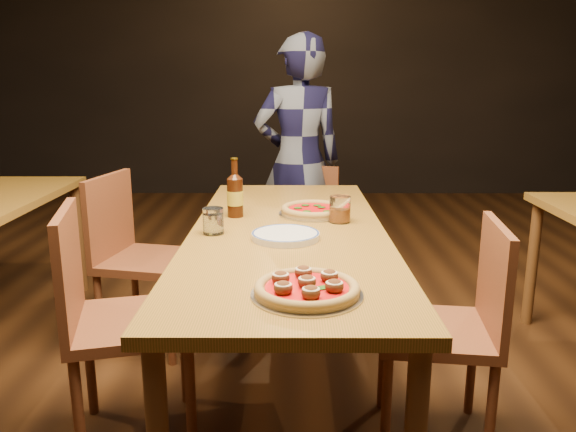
{
  "coord_description": "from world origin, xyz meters",
  "views": [
    {
      "loc": [
        0.01,
        -2.24,
        1.35
      ],
      "look_at": [
        0.0,
        -0.05,
        0.82
      ],
      "focal_mm": 35.0,
      "sensor_mm": 36.0,
      "label": 1
    }
  ],
  "objects_px": {
    "pizza_margherita": "(313,210)",
    "diner": "(299,162)",
    "chair_end": "(303,227)",
    "pizza_meatball": "(307,288)",
    "amber_glass": "(340,209)",
    "beer_bottle": "(235,196)",
    "water_glass": "(213,221)",
    "chair_main_sw": "(149,259)",
    "chair_main_nw": "(133,320)",
    "chair_main_e": "(436,329)",
    "table_main": "(288,246)",
    "plate_stack": "(286,236)"
  },
  "relations": [
    {
      "from": "plate_stack",
      "to": "diner",
      "type": "bearing_deg",
      "value": 87.38
    },
    {
      "from": "table_main",
      "to": "chair_main_sw",
      "type": "bearing_deg",
      "value": 146.31
    },
    {
      "from": "plate_stack",
      "to": "beer_bottle",
      "type": "relative_size",
      "value": 1.02
    },
    {
      "from": "water_glass",
      "to": "chair_main_sw",
      "type": "bearing_deg",
      "value": 127.41
    },
    {
      "from": "plate_stack",
      "to": "chair_end",
      "type": "bearing_deg",
      "value": 85.98
    },
    {
      "from": "chair_main_sw",
      "to": "diner",
      "type": "height_order",
      "value": "diner"
    },
    {
      "from": "plate_stack",
      "to": "pizza_margherita",
      "type": "bearing_deg",
      "value": 72.93
    },
    {
      "from": "diner",
      "to": "beer_bottle",
      "type": "bearing_deg",
      "value": 62.71
    },
    {
      "from": "table_main",
      "to": "amber_glass",
      "type": "bearing_deg",
      "value": 29.44
    },
    {
      "from": "pizza_margherita",
      "to": "chair_end",
      "type": "bearing_deg",
      "value": 91.3
    },
    {
      "from": "water_glass",
      "to": "table_main",
      "type": "bearing_deg",
      "value": 11.85
    },
    {
      "from": "table_main",
      "to": "chair_end",
      "type": "distance_m",
      "value": 1.34
    },
    {
      "from": "plate_stack",
      "to": "beer_bottle",
      "type": "bearing_deg",
      "value": 122.14
    },
    {
      "from": "table_main",
      "to": "pizza_margherita",
      "type": "bearing_deg",
      "value": 66.61
    },
    {
      "from": "pizza_meatball",
      "to": "amber_glass",
      "type": "bearing_deg",
      "value": 78.92
    },
    {
      "from": "chair_main_nw",
      "to": "chair_main_e",
      "type": "bearing_deg",
      "value": -104.1
    },
    {
      "from": "pizza_margherita",
      "to": "diner",
      "type": "xyz_separation_m",
      "value": [
        -0.05,
        1.19,
        0.05
      ]
    },
    {
      "from": "chair_main_e",
      "to": "diner",
      "type": "bearing_deg",
      "value": -157.31
    },
    {
      "from": "chair_end",
      "to": "pizza_margherita",
      "type": "bearing_deg",
      "value": -72.53
    },
    {
      "from": "chair_end",
      "to": "pizza_meatball",
      "type": "bearing_deg",
      "value": -74.82
    },
    {
      "from": "chair_end",
      "to": "pizza_meatball",
      "type": "relative_size",
      "value": 2.56
    },
    {
      "from": "chair_main_sw",
      "to": "chair_main_e",
      "type": "bearing_deg",
      "value": -109.72
    },
    {
      "from": "table_main",
      "to": "chair_end",
      "type": "height_order",
      "value": "chair_end"
    },
    {
      "from": "chair_main_e",
      "to": "amber_glass",
      "type": "relative_size",
      "value": 7.85
    },
    {
      "from": "chair_end",
      "to": "plate_stack",
      "type": "bearing_deg",
      "value": -77.85
    },
    {
      "from": "pizza_meatball",
      "to": "pizza_margherita",
      "type": "xyz_separation_m",
      "value": [
        0.06,
        0.99,
        -0.0
      ]
    },
    {
      "from": "table_main",
      "to": "diner",
      "type": "xyz_separation_m",
      "value": [
        0.06,
        1.46,
        0.14
      ]
    },
    {
      "from": "pizza_margherita",
      "to": "beer_bottle",
      "type": "height_order",
      "value": "beer_bottle"
    },
    {
      "from": "table_main",
      "to": "chair_main_nw",
      "type": "relative_size",
      "value": 2.09
    },
    {
      "from": "chair_main_sw",
      "to": "chair_end",
      "type": "height_order",
      "value": "chair_main_sw"
    },
    {
      "from": "table_main",
      "to": "chair_main_nw",
      "type": "distance_m",
      "value": 0.68
    },
    {
      "from": "amber_glass",
      "to": "diner",
      "type": "xyz_separation_m",
      "value": [
        -0.16,
        1.34,
        0.01
      ]
    },
    {
      "from": "diner",
      "to": "water_glass",
      "type": "bearing_deg",
      "value": 63.06
    },
    {
      "from": "pizza_margherita",
      "to": "water_glass",
      "type": "distance_m",
      "value": 0.53
    },
    {
      "from": "water_glass",
      "to": "pizza_meatball",
      "type": "bearing_deg",
      "value": -61.73
    },
    {
      "from": "pizza_meatball",
      "to": "pizza_margherita",
      "type": "bearing_deg",
      "value": 86.62
    },
    {
      "from": "pizza_margherita",
      "to": "diner",
      "type": "relative_size",
      "value": 0.19
    },
    {
      "from": "chair_main_sw",
      "to": "plate_stack",
      "type": "height_order",
      "value": "chair_main_sw"
    },
    {
      "from": "amber_glass",
      "to": "beer_bottle",
      "type": "bearing_deg",
      "value": 167.86
    },
    {
      "from": "table_main",
      "to": "amber_glass",
      "type": "distance_m",
      "value": 0.29
    },
    {
      "from": "plate_stack",
      "to": "water_glass",
      "type": "distance_m",
      "value": 0.3
    },
    {
      "from": "chair_main_nw",
      "to": "chair_end",
      "type": "bearing_deg",
      "value": -36.43
    },
    {
      "from": "water_glass",
      "to": "amber_glass",
      "type": "relative_size",
      "value": 0.92
    },
    {
      "from": "water_glass",
      "to": "plate_stack",
      "type": "bearing_deg",
      "value": -14.76
    },
    {
      "from": "water_glass",
      "to": "amber_glass",
      "type": "distance_m",
      "value": 0.56
    },
    {
      "from": "chair_end",
      "to": "water_glass",
      "type": "distance_m",
      "value": 1.48
    },
    {
      "from": "chair_main_sw",
      "to": "pizza_margherita",
      "type": "relative_size",
      "value": 2.91
    },
    {
      "from": "chair_main_sw",
      "to": "pizza_meatball",
      "type": "xyz_separation_m",
      "value": [
        0.77,
        -1.2,
        0.31
      ]
    },
    {
      "from": "chair_end",
      "to": "plate_stack",
      "type": "distance_m",
      "value": 1.49
    },
    {
      "from": "chair_main_e",
      "to": "pizza_meatball",
      "type": "distance_m",
      "value": 0.73
    }
  ]
}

